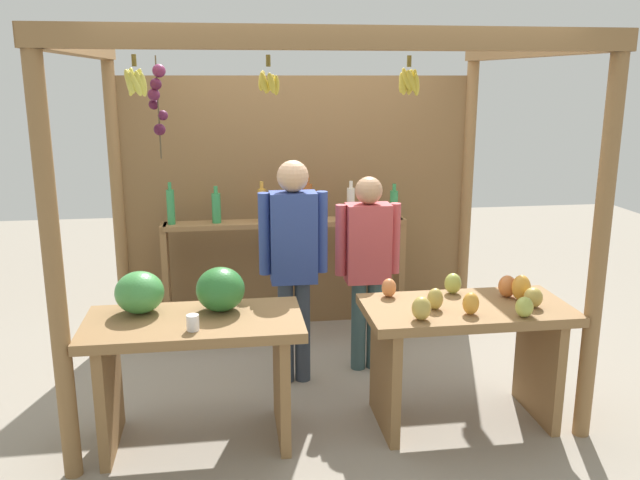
{
  "coord_description": "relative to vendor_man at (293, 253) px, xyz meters",
  "views": [
    {
      "loc": [
        -0.62,
        -4.5,
        2.15
      ],
      "look_at": [
        0.0,
        -0.22,
        1.08
      ],
      "focal_mm": 37.09,
      "sensor_mm": 36.0,
      "label": 1
    }
  ],
  "objects": [
    {
      "name": "market_stall",
      "position": [
        0.16,
        0.57,
        0.45
      ],
      "size": [
        3.14,
        2.26,
        2.4
      ],
      "color": "olive",
      "rests_on": "ground"
    },
    {
      "name": "bottle_shelf_unit",
      "position": [
        0.02,
        0.88,
        -0.17
      ],
      "size": [
        2.01,
        0.22,
        1.36
      ],
      "color": "olive",
      "rests_on": "ground"
    },
    {
      "name": "fruit_counter_left",
      "position": [
        -0.68,
        -0.69,
        -0.3
      ],
      "size": [
        1.27,
        0.64,
        1.05
      ],
      "color": "olive",
      "rests_on": "ground"
    },
    {
      "name": "vendor_man",
      "position": [
        0.0,
        0.0,
        0.0
      ],
      "size": [
        0.48,
        0.22,
        1.61
      ],
      "rotation": [
        0.0,
        0.0,
        0.2
      ],
      "color": "#343D4B",
      "rests_on": "ground"
    },
    {
      "name": "vendor_woman",
      "position": [
        0.56,
        0.14,
        -0.1
      ],
      "size": [
        0.48,
        0.2,
        1.46
      ],
      "rotation": [
        0.0,
        0.0,
        0.05
      ],
      "color": "#365155",
      "rests_on": "ground"
    },
    {
      "name": "ground_plane",
      "position": [
        0.17,
        0.08,
        -0.96
      ],
      "size": [
        12.0,
        12.0,
        0.0
      ],
      "primitive_type": "plane",
      "color": "gray",
      "rests_on": "ground"
    },
    {
      "name": "fruit_counter_right",
      "position": [
        1.01,
        -0.73,
        -0.37
      ],
      "size": [
        1.27,
        0.64,
        0.95
      ],
      "color": "olive",
      "rests_on": "ground"
    }
  ]
}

